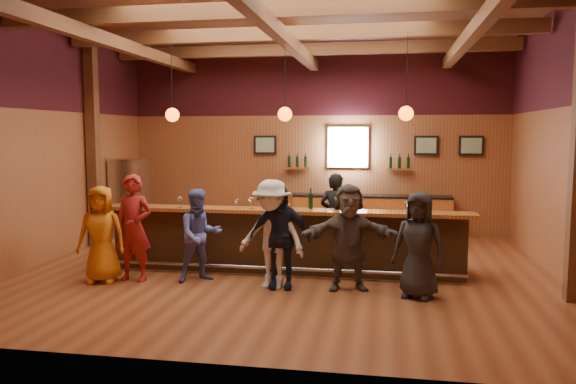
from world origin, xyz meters
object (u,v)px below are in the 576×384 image
object	(u,v)px
customer_redvest	(133,228)
customer_dark	(419,245)
customer_orange	(101,234)
customer_navy	(280,237)
customer_white	(272,234)
bartender	(335,217)
customer_denim	(200,235)
ice_bucket	(286,201)
back_bar_cabinet	(364,215)
bottle_a	(311,201)
bar_counter	(287,240)
customer_brown	(349,237)
stainless_fridge	(130,198)

from	to	relation	value
customer_redvest	customer_dark	size ratio (longest dim) A/B	1.12
customer_orange	customer_navy	distance (m)	2.88
customer_white	bartender	distance (m)	2.20
customer_denim	ice_bucket	world-z (taller)	customer_denim
customer_orange	customer_redvest	bearing A→B (deg)	11.11
customer_orange	ice_bucket	xyz separation A→B (m)	(2.79, 1.13, 0.46)
customer_redvest	customer_denim	world-z (taller)	customer_redvest
back_bar_cabinet	ice_bucket	distance (m)	4.03
back_bar_cabinet	customer_redvest	distance (m)	5.91
back_bar_cabinet	customer_orange	distance (m)	6.32
customer_denim	bartender	distance (m)	2.73
customer_white	bottle_a	bearing A→B (deg)	81.90
bottle_a	ice_bucket	bearing A→B (deg)	-176.22
customer_denim	customer_white	size ratio (longest dim) A/B	0.89
back_bar_cabinet	customer_navy	bearing A→B (deg)	-102.86
bar_counter	customer_brown	bearing A→B (deg)	-44.18
bottle_a	bartender	bearing A→B (deg)	71.99
bartender	customer_white	bearing A→B (deg)	83.70
customer_denim	ice_bucket	xyz separation A→B (m)	(1.27, 0.79, 0.49)
customer_navy	customer_white	bearing A→B (deg)	-173.71
customer_orange	customer_brown	xyz separation A→B (m)	(3.92, 0.24, 0.03)
customer_orange	bottle_a	world-z (taller)	customer_orange
stainless_fridge	customer_orange	world-z (taller)	stainless_fridge
customer_denim	customer_dark	size ratio (longest dim) A/B	0.97
bar_counter	customer_white	world-z (taller)	customer_white
customer_redvest	customer_white	size ratio (longest dim) A/B	1.03
customer_denim	customer_white	xyz separation A→B (m)	(1.23, -0.22, 0.09)
customer_orange	customer_dark	world-z (taller)	customer_orange
stainless_fridge	customer_dark	world-z (taller)	stainless_fridge
stainless_fridge	ice_bucket	bearing A→B (deg)	-32.83
bartender	bottle_a	bearing A→B (deg)	86.69
bartender	bottle_a	distance (m)	1.15
stainless_fridge	customer_orange	distance (m)	4.02
bar_counter	customer_denim	distance (m)	1.62
customer_brown	bartender	bearing A→B (deg)	89.62
customer_dark	bartender	xyz separation A→B (m)	(-1.40, 2.19, 0.05)
customer_orange	bottle_a	bearing A→B (deg)	10.35
customer_brown	bartender	size ratio (longest dim) A/B	0.98
customer_brown	back_bar_cabinet	bearing A→B (deg)	78.11
customer_brown	customer_navy	bearing A→B (deg)	173.74
customer_navy	ice_bucket	xyz separation A→B (m)	(-0.09, 0.99, 0.44)
customer_orange	customer_dark	distance (m)	4.95
back_bar_cabinet	bartender	size ratio (longest dim) A/B	2.42
bar_counter	customer_brown	size ratio (longest dim) A/B	3.88
customer_dark	ice_bucket	size ratio (longest dim) A/B	6.18
ice_bucket	bartender	bearing A→B (deg)	54.26
customer_navy	customer_dark	xyz separation A→B (m)	(2.07, -0.15, -0.02)
customer_redvest	customer_brown	bearing A→B (deg)	4.11
stainless_fridge	bottle_a	xyz separation A→B (m)	(4.55, -2.63, 0.35)
customer_denim	bottle_a	size ratio (longest dim) A/B	4.30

